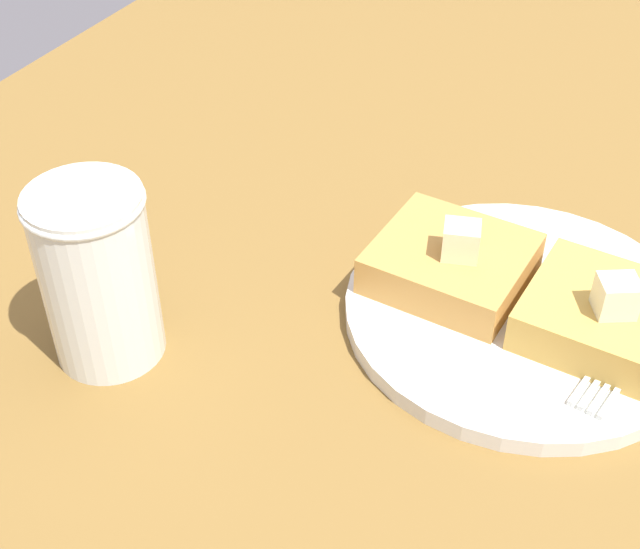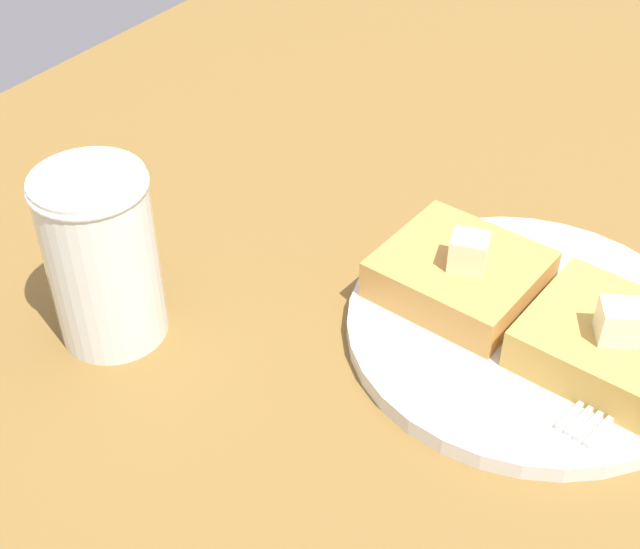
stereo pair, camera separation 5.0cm
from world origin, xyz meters
The scene contains 7 objects.
plate centered at (8.28, 10.38, 3.37)cm, with size 21.34×21.34×1.08cm.
toast_slice_left centered at (3.45, 10.70, 5.11)cm, with size 8.97×8.35×2.53cm, color gold.
toast_slice_middle centered at (13.11, 10.06, 5.11)cm, with size 8.97×8.35×2.53cm, color #C38C42.
butter_pat_primary centered at (3.20, 11.52, 7.45)cm, with size 2.14×1.92×2.14cm, color #F2F0C2.
butter_pat_secondary centered at (12.49, 10.61, 7.45)cm, with size 2.14×1.92×2.14cm, color beige.
fork centered at (1.70, 10.43, 4.03)cm, with size 4.14×16.01×0.36cm.
syrup_jar centered at (28.91, 23.61, 7.64)cm, with size 6.52×6.52×10.80cm.
Camera 1 is at (1.07, 51.62, 39.28)cm, focal length 50.00 mm.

